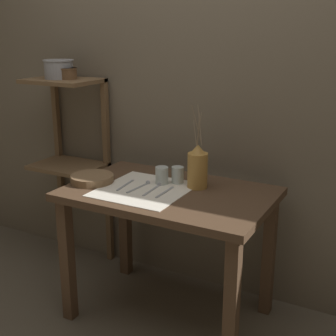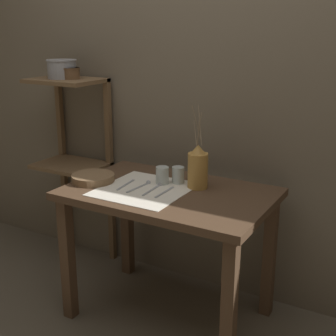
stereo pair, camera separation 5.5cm
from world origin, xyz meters
TOP-DOWN VIEW (x-y plane):
  - ground_plane at (0.00, 0.00)m, footprint 12.00×12.00m
  - stone_wall_back at (0.00, 0.45)m, footprint 7.00×0.06m
  - wooden_table at (0.00, 0.00)m, footprint 1.05×0.68m
  - wooden_shelf_unit at (-0.87, 0.28)m, footprint 0.44×0.33m
  - linen_cloth at (-0.12, -0.05)m, footprint 0.44×0.46m
  - pitcher_with_flowers at (0.11, 0.11)m, footprint 0.10×0.10m
  - wooden_bowl at (-0.43, -0.08)m, footprint 0.23×0.23m
  - glass_tumbler_near at (-0.08, 0.07)m, footprint 0.07×0.07m
  - glass_tumbler_far at (-0.01, 0.13)m, footprint 0.07×0.07m
  - knife_center at (-0.24, -0.05)m, footprint 0.03×0.18m
  - spoon_outer at (-0.15, 0.00)m, footprint 0.03×0.19m
  - spoon_inner at (-0.08, 0.00)m, footprint 0.03×0.19m
  - fork_outer at (0.00, -0.05)m, footprint 0.01×0.18m
  - metal_pot_large at (-0.89, 0.24)m, footprint 0.19×0.19m
  - metal_pot_small at (-0.82, 0.24)m, footprint 0.12×0.12m

SIDE VIEW (x-z plane):
  - ground_plane at x=0.00m, z-range 0.00..0.00m
  - wooden_table at x=0.00m, z-range 0.25..0.98m
  - linen_cloth at x=-0.12m, z-range 0.73..0.74m
  - knife_center at x=-0.24m, z-range 0.74..0.74m
  - fork_outer at x=0.00m, z-range 0.74..0.74m
  - spoon_outer at x=-0.15m, z-range 0.73..0.75m
  - spoon_inner at x=-0.08m, z-range 0.73..0.75m
  - wooden_bowl at x=-0.43m, z-range 0.73..0.77m
  - glass_tumbler_far at x=-0.01m, z-range 0.74..0.82m
  - glass_tumbler_near at x=-0.08m, z-range 0.74..0.83m
  - pitcher_with_flowers at x=0.11m, z-range 0.62..1.06m
  - wooden_shelf_unit at x=-0.87m, z-range 0.23..1.46m
  - stone_wall_back at x=0.00m, z-range 0.00..2.40m
  - metal_pot_small at x=-0.82m, z-range 1.24..1.31m
  - metal_pot_large at x=-0.89m, z-range 1.24..1.35m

